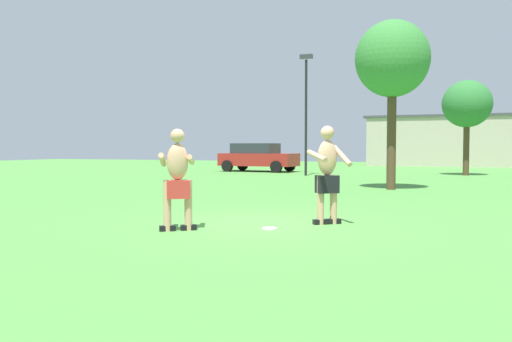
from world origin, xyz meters
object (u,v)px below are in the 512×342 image
object	(u,v)px
player_near	(327,172)
tree_behind_players	(467,105)
lamp_post	(306,102)
tree_right_field	(392,60)
player_in_red	(178,177)
car_red_near_post	(258,157)
frisbee	(269,228)

from	to	relation	value
player_near	tree_behind_players	distance (m)	18.69
lamp_post	tree_right_field	xyz separation A→B (m)	(4.84, -7.10, 0.61)
player_in_red	tree_behind_players	size ratio (longest dim) A/B	0.36
player_near	car_red_near_post	distance (m)	20.32
player_in_red	tree_right_field	bearing A→B (deg)	77.11
lamp_post	tree_behind_players	world-z (taller)	lamp_post
frisbee	player_in_red	bearing A→B (deg)	-153.62
lamp_post	player_near	bearing A→B (deg)	-73.00
player_near	player_in_red	xyz separation A→B (m)	(-2.12, -1.59, -0.05)
lamp_post	tree_behind_players	size ratio (longest dim) A/B	1.26
car_red_near_post	tree_right_field	bearing A→B (deg)	-50.27
lamp_post	tree_right_field	world-z (taller)	lamp_post
player_near	tree_right_field	distance (m)	8.89
tree_right_field	lamp_post	bearing A→B (deg)	124.27
player_in_red	tree_behind_players	bearing A→B (deg)	76.96
frisbee	lamp_post	xyz separation A→B (m)	(-3.94, 16.30, 3.53)
player_near	player_in_red	size ratio (longest dim) A/B	1.05
lamp_post	frisbee	bearing A→B (deg)	-76.42
player_near	tree_right_field	world-z (taller)	tree_right_field
player_near	lamp_post	xyz separation A→B (m)	(-4.70, 15.39, 2.61)
tree_behind_players	lamp_post	bearing A→B (deg)	-157.62
player_near	frisbee	distance (m)	1.51
player_in_red	tree_behind_players	xyz separation A→B (m)	(4.62, 19.94, 2.54)
tree_behind_players	player_in_red	bearing A→B (deg)	-103.04
frisbee	lamp_post	world-z (taller)	lamp_post
frisbee	tree_right_field	size ratio (longest dim) A/B	0.05
tree_right_field	tree_behind_players	distance (m)	10.37
player_near	tree_behind_players	xyz separation A→B (m)	(2.49, 18.35, 2.49)
tree_right_field	player_in_red	bearing A→B (deg)	-102.89
car_red_near_post	tree_behind_players	bearing A→B (deg)	-0.88
tree_right_field	tree_behind_players	bearing A→B (deg)	76.81
frisbee	car_red_near_post	bearing A→B (deg)	111.37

